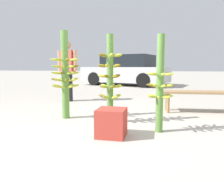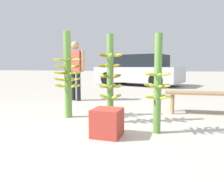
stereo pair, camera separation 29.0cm
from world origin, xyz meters
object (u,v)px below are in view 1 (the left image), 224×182
produce_crate (111,123)px  parked_car (126,71)px  banana_stalk_right (160,84)px  banana_stalk_left (65,75)px  market_bench (200,94)px  banana_stalk_center (110,78)px  vendor_person (67,65)px

produce_crate → parked_car: bearing=98.0°
banana_stalk_right → banana_stalk_left: bearing=163.8°
market_bench → banana_stalk_center: bearing=-148.2°
banana_stalk_right → produce_crate: (-0.59, -0.34, -0.48)m
banana_stalk_left → banana_stalk_center: banana_stalk_left is taller
parked_car → market_bench: bearing=-142.1°
market_bench → banana_stalk_left: bearing=-161.9°
banana_stalk_right → vendor_person: bearing=136.5°
banana_stalk_right → produce_crate: banana_stalk_right is taller
vendor_person → parked_car: (0.68, 5.16, -0.23)m
market_bench → produce_crate: market_bench is taller
vendor_person → market_bench: 3.24m
parked_car → banana_stalk_center: bearing=-157.1°
vendor_person → parked_car: vendor_person is taller
banana_stalk_left → banana_stalk_right: (1.59, -0.46, -0.10)m
market_bench → produce_crate: bearing=-131.8°
banana_stalk_left → produce_crate: 1.40m
banana_stalk_center → vendor_person: (-1.58, 1.90, 0.21)m
banana_stalk_left → banana_stalk_center: size_ratio=1.07×
banana_stalk_left → banana_stalk_center: (0.82, -0.13, -0.04)m
banana_stalk_right → market_bench: bearing=63.1°
banana_stalk_left → banana_stalk_right: bearing=-16.2°
produce_crate → market_bench: bearing=53.6°
banana_stalk_center → parked_car: size_ratio=0.32×
produce_crate → banana_stalk_center: bearing=105.1°
banana_stalk_right → vendor_person: 3.25m
banana_stalk_left → produce_crate: bearing=-38.6°
parked_car → banana_stalk_right: bearing=-151.6°
parked_car → produce_crate: 7.82m
vendor_person → parked_car: bearing=-84.2°
vendor_person → parked_car: 5.21m
vendor_person → market_bench: (3.10, -0.74, -0.56)m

